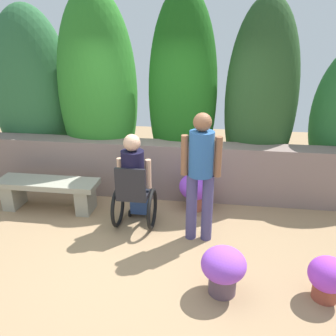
{
  "coord_description": "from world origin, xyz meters",
  "views": [
    {
      "loc": [
        0.79,
        -3.57,
        2.51
      ],
      "look_at": [
        0.19,
        0.61,
        0.85
      ],
      "focal_mm": 36.79,
      "sensor_mm": 36.0,
      "label": 1
    }
  ],
  "objects": [
    {
      "name": "stone_retaining_wall",
      "position": [
        0.0,
        1.53,
        0.45
      ],
      "size": [
        6.13,
        0.39,
        0.91
      ],
      "primitive_type": "cube",
      "color": "gray",
      "rests_on": "ground"
    },
    {
      "name": "flower_pot_purple_near",
      "position": [
        1.97,
        -0.6,
        0.25
      ],
      "size": [
        0.39,
        0.39,
        0.47
      ],
      "color": "brown",
      "rests_on": "ground"
    },
    {
      "name": "person_in_wheelchair",
      "position": [
        -0.25,
        0.53,
        0.62
      ],
      "size": [
        0.53,
        0.66,
        1.33
      ],
      "rotation": [
        0.0,
        0.0,
        -0.01
      ],
      "color": "black",
      "rests_on": "ground"
    },
    {
      "name": "ground_plane",
      "position": [
        0.0,
        0.0,
        0.0
      ],
      "size": [
        11.79,
        11.79,
        0.0
      ],
      "primitive_type": "plane",
      "color": "#997A57"
    },
    {
      "name": "person_standing_companion",
      "position": [
        0.64,
        0.32,
        0.96
      ],
      "size": [
        0.49,
        0.3,
        1.66
      ],
      "rotation": [
        0.0,
        0.0,
        0.3
      ],
      "color": "#443F6D",
      "rests_on": "ground"
    },
    {
      "name": "stone_bench",
      "position": [
        -1.66,
        0.81,
        0.31
      ],
      "size": [
        1.52,
        0.44,
        0.47
      ],
      "rotation": [
        0.0,
        0.0,
        0.13
      ],
      "color": "gray",
      "rests_on": "ground"
    },
    {
      "name": "hedge_backdrop",
      "position": [
        -0.02,
        2.06,
        1.48
      ],
      "size": [
        6.95,
        1.26,
        3.21
      ],
      "color": "#2E6438",
      "rests_on": "ground"
    },
    {
      "name": "flower_pot_red_accent",
      "position": [
        0.94,
        -0.66,
        0.3
      ],
      "size": [
        0.46,
        0.46,
        0.52
      ],
      "color": "#574352",
      "rests_on": "ground"
    },
    {
      "name": "flower_pot_terracotta_by_wall",
      "position": [
        0.53,
        1.12,
        0.33
      ],
      "size": [
        0.49,
        0.49,
        0.56
      ],
      "color": "#A55340",
      "rests_on": "ground"
    }
  ]
}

